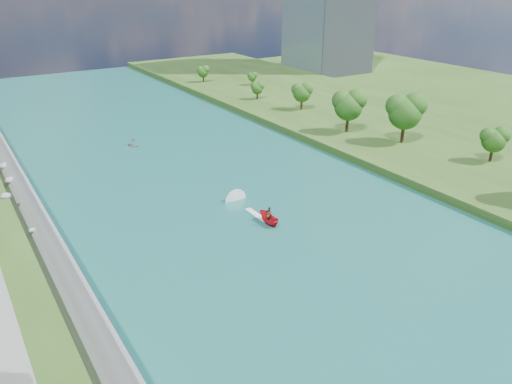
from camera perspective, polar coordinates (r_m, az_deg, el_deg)
ground at (r=60.37m, az=5.56°, el=-7.86°), size 260.00×260.00×0.00m
river_water at (r=75.08m, az=-3.81°, el=-1.06°), size 55.00×240.00×0.10m
berm_east at (r=106.08m, az=20.34°, el=5.45°), size 44.00×240.00×1.50m
riprap_bank at (r=66.54m, az=-23.39°, el=-4.93°), size 5.08×236.00×4.37m
trees_east at (r=93.47m, az=19.77°, el=6.86°), size 15.87×134.20×11.76m
motorboat at (r=69.33m, az=0.70°, el=-2.57°), size 3.60×18.77×2.22m
raft at (r=101.49m, az=-13.82°, el=5.28°), size 2.90×3.14×1.55m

